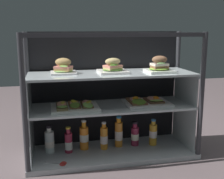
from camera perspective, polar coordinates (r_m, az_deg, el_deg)
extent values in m
cube|color=#5F5153|center=(2.30, 0.00, -12.95)|extent=(6.00, 6.00, 0.02)
cube|color=#B3BCC1|center=(2.28, 0.00, -12.29)|extent=(1.26, 0.45, 0.04)
cylinder|color=#333338|center=(1.90, -16.95, -3.53)|extent=(0.04, 0.04, 0.94)
cylinder|color=#333338|center=(2.17, 17.23, -1.64)|extent=(0.04, 0.04, 0.94)
cylinder|color=#333338|center=(2.30, -16.21, -0.82)|extent=(0.04, 0.04, 0.94)
cylinder|color=#333338|center=(2.53, 12.61, 0.49)|extent=(0.04, 0.04, 0.94)
cube|color=#333338|center=(1.88, 1.39, 10.73)|extent=(1.22, 0.03, 0.03)
cube|color=black|center=(2.35, -1.17, 0.38)|extent=(1.19, 0.01, 0.90)
cube|color=silver|center=(2.17, -15.57, -8.70)|extent=(0.01, 0.38, 0.34)
cube|color=silver|center=(2.40, 13.96, -6.58)|extent=(0.01, 0.38, 0.34)
cube|color=silver|center=(2.16, 0.00, -3.41)|extent=(1.21, 0.40, 0.02)
cube|color=silver|center=(2.09, -16.03, -0.93)|extent=(0.01, 0.38, 0.23)
cube|color=silver|center=(2.33, 14.33, 0.46)|extent=(0.01, 0.38, 0.23)
cube|color=silver|center=(2.11, 0.00, 3.09)|extent=(1.21, 0.40, 0.02)
cube|color=white|center=(2.10, -9.55, 3.28)|extent=(0.18, 0.18, 0.01)
ellipsoid|color=#91C565|center=(2.10, -9.56, 3.65)|extent=(0.13, 0.11, 0.01)
cube|color=tan|center=(2.10, -9.57, 3.94)|extent=(0.14, 0.13, 0.02)
cube|color=#D87D6F|center=(2.10, -9.59, 4.38)|extent=(0.14, 0.13, 0.01)
ellipsoid|color=#93C259|center=(2.06, -9.54, 4.56)|extent=(0.07, 0.06, 0.02)
ellipsoid|color=#A07D48|center=(2.09, -9.62, 5.37)|extent=(0.14, 0.13, 0.06)
cube|color=white|center=(2.12, 0.16, 3.56)|extent=(0.21, 0.21, 0.02)
ellipsoid|color=#5F983C|center=(2.12, 0.16, 3.98)|extent=(0.15, 0.13, 0.02)
cube|color=#E0C47C|center=(2.12, 0.16, 4.23)|extent=(0.14, 0.13, 0.02)
cube|color=#E08875|center=(2.11, 0.16, 4.66)|extent=(0.15, 0.13, 0.02)
ellipsoid|color=#6AB439|center=(2.08, 0.38, 4.85)|extent=(0.08, 0.06, 0.01)
ellipsoid|color=tan|center=(2.11, 0.16, 5.56)|extent=(0.15, 0.13, 0.05)
cube|color=white|center=(2.17, 9.30, 3.62)|extent=(0.19, 0.19, 0.02)
ellipsoid|color=#7CA938|center=(2.17, 9.32, 4.09)|extent=(0.15, 0.13, 0.02)
cube|color=#906142|center=(2.17, 9.33, 4.42)|extent=(0.12, 0.10, 0.02)
cube|color=silver|center=(2.16, 9.35, 4.92)|extent=(0.13, 0.10, 0.02)
ellipsoid|color=#8BC773|center=(2.13, 9.74, 5.13)|extent=(0.07, 0.04, 0.01)
ellipsoid|color=brown|center=(2.16, 9.38, 5.87)|extent=(0.13, 0.10, 0.06)
cube|color=white|center=(2.10, -7.34, -3.52)|extent=(0.34, 0.27, 0.02)
cube|color=brown|center=(2.09, -9.87, -3.27)|extent=(0.08, 0.21, 0.02)
ellipsoid|color=#7DB54D|center=(2.02, -9.80, -3.34)|extent=(0.08, 0.11, 0.03)
ellipsoid|color=#F2A481|center=(2.08, -9.89, -2.86)|extent=(0.07, 0.17, 0.02)
cylinder|color=#EEDC4B|center=(2.07, -9.80, -2.64)|extent=(0.05, 0.05, 0.02)
cube|color=brown|center=(2.12, -7.45, -2.99)|extent=(0.08, 0.20, 0.01)
ellipsoid|color=olive|center=(2.06, -7.31, -3.07)|extent=(0.09, 0.11, 0.03)
ellipsoid|color=#DEAA82|center=(2.12, -7.46, -2.66)|extent=(0.07, 0.16, 0.01)
cylinder|color=yellow|center=(2.13, -7.53, -2.36)|extent=(0.06, 0.06, 0.02)
cube|color=brown|center=(2.12, -4.99, -2.97)|extent=(0.08, 0.19, 0.01)
ellipsoid|color=#8DCE5C|center=(2.06, -4.79, -3.06)|extent=(0.09, 0.11, 0.03)
ellipsoid|color=#F39B86|center=(2.11, -5.00, -2.60)|extent=(0.07, 0.15, 0.02)
cylinder|color=yellow|center=(2.09, -4.68, -2.45)|extent=(0.04, 0.04, 0.02)
cube|color=white|center=(2.23, 6.92, -2.64)|extent=(0.34, 0.27, 0.01)
cube|color=brown|center=(2.21, 4.85, -2.32)|extent=(0.12, 0.21, 0.01)
ellipsoid|color=olive|center=(2.15, 5.35, -2.39)|extent=(0.11, 0.11, 0.03)
ellipsoid|color=#E7A18C|center=(2.21, 4.86, -1.97)|extent=(0.10, 0.16, 0.02)
cylinder|color=orange|center=(2.20, 4.60, -1.76)|extent=(0.06, 0.06, 0.03)
cube|color=brown|center=(2.26, 8.23, -2.12)|extent=(0.12, 0.18, 0.01)
ellipsoid|color=#9DD15B|center=(2.21, 8.73, -2.15)|extent=(0.11, 0.10, 0.04)
ellipsoid|color=#E69F8D|center=(2.26, 8.24, -1.76)|extent=(0.10, 0.15, 0.02)
cylinder|color=orange|center=(2.23, 8.67, -1.61)|extent=(0.05, 0.05, 0.02)
cylinder|color=silver|center=(2.26, -12.22, -10.11)|extent=(0.07, 0.07, 0.16)
cylinder|color=white|center=(2.26, -12.21, -10.43)|extent=(0.07, 0.07, 0.05)
cylinder|color=white|center=(2.22, -12.33, -7.78)|extent=(0.03, 0.03, 0.03)
cylinder|color=black|center=(2.22, -12.36, -7.22)|extent=(0.04, 0.04, 0.01)
cylinder|color=#9D243E|center=(2.24, -8.57, -10.36)|extent=(0.06, 0.06, 0.15)
cylinder|color=silver|center=(2.24, -8.55, -10.84)|extent=(0.06, 0.06, 0.06)
cylinder|color=#99253F|center=(2.20, -8.65, -8.10)|extent=(0.03, 0.03, 0.04)
cylinder|color=gold|center=(2.19, -8.67, -7.51)|extent=(0.04, 0.04, 0.01)
cylinder|color=orange|center=(2.28, -5.53, -9.55)|extent=(0.07, 0.07, 0.17)
cylinder|color=white|center=(2.27, -5.53, -9.43)|extent=(0.07, 0.07, 0.06)
cylinder|color=orange|center=(2.24, -5.59, -6.93)|extent=(0.03, 0.03, 0.05)
cylinder|color=white|center=(2.23, -5.60, -6.24)|extent=(0.04, 0.04, 0.01)
cylinder|color=orange|center=(2.27, -1.60, -9.61)|extent=(0.06, 0.06, 0.17)
cylinder|color=white|center=(2.27, -1.60, -9.81)|extent=(0.06, 0.06, 0.06)
cylinder|color=orange|center=(2.23, -1.61, -7.16)|extent=(0.03, 0.03, 0.03)
cylinder|color=white|center=(2.22, -1.62, -6.62)|extent=(0.03, 0.03, 0.01)
cylinder|color=orange|center=(2.31, 1.33, -8.83)|extent=(0.06, 0.06, 0.20)
cylinder|color=white|center=(2.32, 1.33, -9.01)|extent=(0.06, 0.06, 0.07)
cylinder|color=orange|center=(2.28, 1.34, -6.09)|extent=(0.03, 0.03, 0.04)
cylinder|color=teal|center=(2.27, 1.35, -5.47)|extent=(0.04, 0.04, 0.01)
cylinder|color=maroon|center=(2.35, 4.55, -9.20)|extent=(0.06, 0.06, 0.15)
cylinder|color=white|center=(2.35, 4.55, -9.24)|extent=(0.06, 0.06, 0.05)
cylinder|color=#9B1F42|center=(2.32, 4.59, -7.12)|extent=(0.04, 0.04, 0.03)
cylinder|color=black|center=(2.31, 4.60, -6.55)|extent=(0.04, 0.04, 0.02)
cylinder|color=gold|center=(2.37, 8.11, -8.83)|extent=(0.06, 0.06, 0.17)
cylinder|color=white|center=(2.37, 8.12, -8.67)|extent=(0.06, 0.06, 0.05)
cylinder|color=gold|center=(2.34, 8.18, -6.55)|extent=(0.03, 0.03, 0.03)
cylinder|color=#3476B8|center=(2.33, 8.20, -6.03)|extent=(0.04, 0.04, 0.01)
cube|color=silver|center=(2.11, -11.99, -14.07)|extent=(0.11, 0.03, 0.00)
torus|color=red|center=(2.09, -9.55, -14.13)|extent=(0.05, 0.05, 0.01)
cube|color=silver|center=(2.12, -11.84, -13.91)|extent=(0.10, 0.07, 0.00)
torus|color=red|center=(2.08, -9.72, -14.33)|extent=(0.06, 0.06, 0.01)
cylinder|color=silver|center=(2.10, -10.92, -14.07)|extent=(0.01, 0.01, 0.01)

